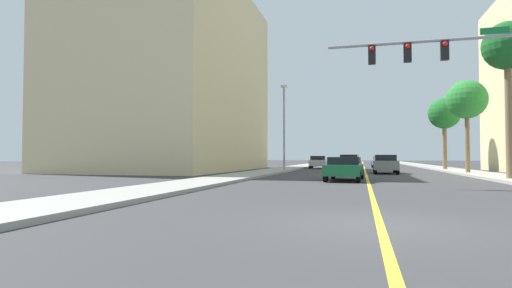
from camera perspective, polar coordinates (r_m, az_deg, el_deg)
ground at (r=50.20m, az=15.03°, el=-3.23°), size 192.00×192.00×0.00m
sidewalk_left at (r=50.75m, az=6.18°, el=-3.18°), size 2.82×168.00×0.15m
sidewalk_right at (r=50.85m, az=23.86°, el=-3.04°), size 2.82×168.00×0.15m
lane_marking_center at (r=50.20m, az=15.03°, el=-3.23°), size 0.16×144.00×0.01m
building_left_near at (r=40.99m, az=-11.61°, el=8.80°), size 13.93×22.25×17.64m
traffic_signal_mast at (r=19.41m, az=27.60°, el=9.46°), size 8.64×0.36×6.63m
street_lamp at (r=35.61m, az=3.99°, el=3.04°), size 0.56×0.28×7.48m
palm_near at (r=26.22m, az=32.00°, el=11.30°), size 2.58×2.58×8.47m
palm_mid at (r=34.15m, az=27.63°, el=5.49°), size 2.88×2.88×6.88m
palm_far at (r=42.54m, az=25.06°, el=3.85°), size 2.96×2.96×6.78m
car_green at (r=22.62m, az=12.41°, el=-3.32°), size 2.04×4.58×1.29m
car_blue at (r=48.50m, az=17.28°, el=-2.41°), size 2.11×4.58×1.38m
car_red at (r=41.01m, az=13.09°, el=-2.48°), size 2.10×4.61×1.51m
car_gray at (r=32.90m, az=17.81°, el=-2.66°), size 1.83×4.56×1.45m
car_silver at (r=45.36m, az=8.78°, el=-2.50°), size 1.91×4.14×1.39m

